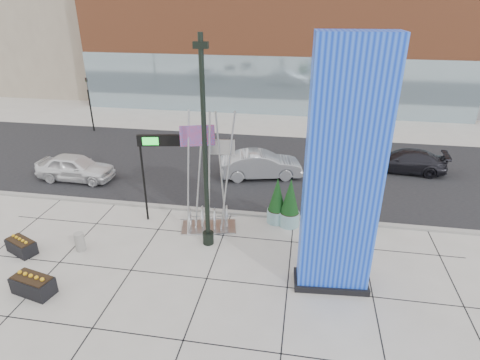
% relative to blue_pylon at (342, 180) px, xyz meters
% --- Properties ---
extents(ground, '(160.00, 160.00, 0.00)m').
position_rel_blue_pylon_xyz_m(ground, '(-5.54, 0.56, -4.23)').
color(ground, '#9E9991').
rests_on(ground, ground).
extents(street_asphalt, '(80.00, 12.00, 0.02)m').
position_rel_blue_pylon_xyz_m(street_asphalt, '(-5.54, 10.56, -4.22)').
color(street_asphalt, black).
rests_on(street_asphalt, ground).
extents(curb_edge, '(80.00, 0.30, 0.12)m').
position_rel_blue_pylon_xyz_m(curb_edge, '(-5.54, 4.56, -4.17)').
color(curb_edge, gray).
rests_on(curb_edge, ground).
extents(tower_podium, '(34.00, 10.00, 11.00)m').
position_rel_blue_pylon_xyz_m(tower_podium, '(-4.54, 27.56, 1.27)').
color(tower_podium, '#9E502D').
rests_on(tower_podium, ground).
extents(tower_glass_front, '(34.00, 0.60, 5.00)m').
position_rel_blue_pylon_xyz_m(tower_glass_front, '(-4.54, 22.76, -1.73)').
color(tower_glass_front, '#8CA5B2').
rests_on(tower_glass_front, ground).
extents(blue_pylon, '(2.71, 1.36, 8.76)m').
position_rel_blue_pylon_xyz_m(blue_pylon, '(0.00, 0.00, 0.00)').
color(blue_pylon, '#0D33C9').
rests_on(blue_pylon, ground).
extents(lamp_post, '(0.55, 0.47, 8.51)m').
position_rel_blue_pylon_xyz_m(lamp_post, '(-5.04, 1.87, -0.75)').
color(lamp_post, black).
rests_on(lamp_post, ground).
extents(public_art_sculpture, '(2.62, 1.69, 5.50)m').
position_rel_blue_pylon_xyz_m(public_art_sculpture, '(-5.30, 3.09, -2.79)').
color(public_art_sculpture, '#B5B7BA').
rests_on(public_art_sculpture, ground).
extents(concrete_bollard, '(0.40, 0.40, 0.79)m').
position_rel_blue_pylon_xyz_m(concrete_bollard, '(-10.15, 0.51, -3.84)').
color(concrete_bollard, gray).
rests_on(concrete_bollard, ground).
extents(overhead_street_sign, '(1.96, 0.54, 4.17)m').
position_rel_blue_pylon_xyz_m(overhead_street_sign, '(-7.62, 3.35, -0.65)').
color(overhead_street_sign, black).
rests_on(overhead_street_sign, ground).
extents(round_planter_east, '(0.96, 0.96, 2.41)m').
position_rel_blue_pylon_xyz_m(round_planter_east, '(1.46, 4.16, -3.09)').
color(round_planter_east, '#7EA8A9').
rests_on(round_planter_east, ground).
extents(round_planter_mid, '(0.89, 0.89, 2.22)m').
position_rel_blue_pylon_xyz_m(round_planter_mid, '(-2.34, 4.16, -3.18)').
color(round_planter_mid, '#7EA8A9').
rests_on(round_planter_mid, ground).
extents(round_planter_west, '(0.93, 0.93, 2.33)m').
position_rel_blue_pylon_xyz_m(round_planter_west, '(-1.74, 3.95, -3.13)').
color(round_planter_west, '#7EA8A9').
rests_on(round_planter_west, ground).
extents(box_planter_north, '(1.45, 1.11, 0.71)m').
position_rel_blue_pylon_xyz_m(box_planter_north, '(-12.42, -0.06, -3.90)').
color(box_planter_north, black).
rests_on(box_planter_north, ground).
extents(box_planter_south, '(1.61, 1.05, 0.81)m').
position_rel_blue_pylon_xyz_m(box_planter_south, '(-10.39, -2.21, -3.86)').
color(box_planter_south, black).
rests_on(box_planter_south, ground).
extents(car_white_west, '(4.40, 1.84, 1.49)m').
position_rel_blue_pylon_xyz_m(car_white_west, '(-14.00, 6.95, -3.49)').
color(car_white_west, white).
rests_on(car_white_west, ground).
extents(car_silver_mid, '(4.89, 2.69, 1.53)m').
position_rel_blue_pylon_xyz_m(car_silver_mid, '(-3.66, 9.06, -3.47)').
color(car_silver_mid, '#A0A1A7').
rests_on(car_silver_mid, ground).
extents(car_dark_east, '(4.77, 2.30, 1.34)m').
position_rel_blue_pylon_xyz_m(car_dark_east, '(4.71, 11.33, -3.56)').
color(car_dark_east, black).
rests_on(car_dark_east, ground).
extents(traffic_signal, '(0.15, 0.18, 4.10)m').
position_rel_blue_pylon_xyz_m(traffic_signal, '(-17.54, 15.56, -1.93)').
color(traffic_signal, black).
rests_on(traffic_signal, ground).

